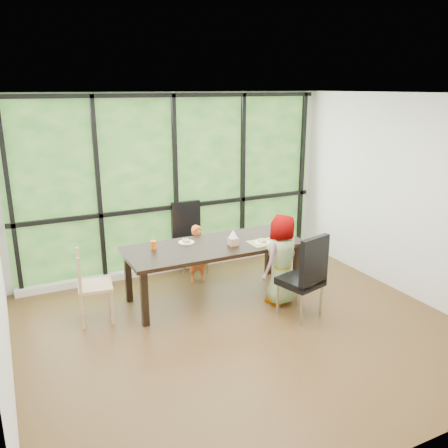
{
  "coord_description": "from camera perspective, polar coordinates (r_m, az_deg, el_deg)",
  "views": [
    {
      "loc": [
        -2.36,
        -4.33,
        2.77
      ],
      "look_at": [
        0.17,
        0.88,
        1.05
      ],
      "focal_mm": 37.22,
      "sensor_mm": 36.0,
      "label": 1
    }
  ],
  "objects": [
    {
      "name": "ground",
      "position": [
        5.65,
        2.38,
        -12.81
      ],
      "size": [
        5.0,
        5.0,
        0.0
      ],
      "primitive_type": "plane",
      "color": "black",
      "rests_on": "ground"
    },
    {
      "name": "back_wall",
      "position": [
        7.13,
        -6.11,
        4.95
      ],
      "size": [
        5.0,
        0.0,
        5.0
      ],
      "primitive_type": "plane",
      "rotation": [
        1.57,
        0.0,
        0.0
      ],
      "color": "silver",
      "rests_on": "ground"
    },
    {
      "name": "foliage_backdrop",
      "position": [
        7.11,
        -6.06,
        4.93
      ],
      "size": [
        4.8,
        0.02,
        2.65
      ],
      "primitive_type": "cube",
      "color": "#1D4B19",
      "rests_on": "back_wall"
    },
    {
      "name": "window_mullions",
      "position": [
        7.08,
        -5.94,
        4.87
      ],
      "size": [
        4.8,
        0.06,
        2.65
      ],
      "primitive_type": null,
      "color": "black",
      "rests_on": "back_wall"
    },
    {
      "name": "window_sill",
      "position": [
        7.41,
        -5.54,
        -5.08
      ],
      "size": [
        4.8,
        0.12,
        0.1
      ],
      "primitive_type": "cube",
      "color": "silver",
      "rests_on": "ground"
    },
    {
      "name": "dining_table",
      "position": [
        6.31,
        -1.22,
        -5.77
      ],
      "size": [
        2.42,
        1.08,
        0.75
      ],
      "primitive_type": "cube",
      "rotation": [
        0.0,
        0.0,
        0.05
      ],
      "color": "black",
      "rests_on": "ground"
    },
    {
      "name": "chair_window_leather",
      "position": [
        7.11,
        -4.13,
        -1.79
      ],
      "size": [
        0.47,
        0.47,
        1.08
      ],
      "primitive_type": "cube",
      "rotation": [
        0.0,
        0.0,
        -0.03
      ],
      "color": "black",
      "rests_on": "ground"
    },
    {
      "name": "chair_interior_leather",
      "position": [
        5.82,
        9.38,
        -6.24
      ],
      "size": [
        0.56,
        0.56,
        1.08
      ],
      "primitive_type": "cube",
      "rotation": [
        0.0,
        0.0,
        3.4
      ],
      "color": "black",
      "rests_on": "ground"
    },
    {
      "name": "chair_end_beech",
      "position": [
        5.88,
        -15.55,
        -7.34
      ],
      "size": [
        0.45,
        0.47,
        0.9
      ],
      "primitive_type": "cube",
      "rotation": [
        0.0,
        0.0,
        1.43
      ],
      "color": "tan",
      "rests_on": "ground"
    },
    {
      "name": "child_toddler",
      "position": [
        6.78,
        -3.25,
        -3.68
      ],
      "size": [
        0.34,
        0.24,
        0.86
      ],
      "primitive_type": "imported",
      "rotation": [
        0.0,
        0.0,
        -0.13
      ],
      "color": "#D35924",
      "rests_on": "ground"
    },
    {
      "name": "child_older",
      "position": [
        6.11,
        6.87,
        -4.36
      ],
      "size": [
        0.69,
        0.56,
        1.21
      ],
      "primitive_type": "imported",
      "rotation": [
        0.0,
        0.0,
        3.5
      ],
      "color": "gray",
      "rests_on": "ground"
    },
    {
      "name": "placemat",
      "position": [
        6.28,
        4.96,
        -2.27
      ],
      "size": [
        0.41,
        0.3,
        0.01
      ],
      "primitive_type": "cube",
      "color": "tan",
      "rests_on": "dining_table"
    },
    {
      "name": "plate_far",
      "position": [
        6.27,
        -4.65,
        -2.26
      ],
      "size": [
        0.21,
        0.21,
        0.01
      ],
      "primitive_type": "cylinder",
      "color": "white",
      "rests_on": "dining_table"
    },
    {
      "name": "plate_near",
      "position": [
        6.27,
        4.71,
        -2.25
      ],
      "size": [
        0.22,
        0.22,
        0.01
      ],
      "primitive_type": "cylinder",
      "color": "white",
      "rests_on": "dining_table"
    },
    {
      "name": "orange_cup",
      "position": [
        6.06,
        -8.64,
        -2.56
      ],
      "size": [
        0.07,
        0.07,
        0.11
      ],
      "primitive_type": "cylinder",
      "color": "#FF5C05",
      "rests_on": "dining_table"
    },
    {
      "name": "green_cup",
      "position": [
        6.38,
        8.08,
        -1.48
      ],
      "size": [
        0.08,
        0.08,
        0.13
      ],
      "primitive_type": "cylinder",
      "color": "#45D731",
      "rests_on": "dining_table"
    },
    {
      "name": "white_mug",
      "position": [
        6.71,
        6.97,
        -0.68
      ],
      "size": [
        0.1,
        0.1,
        0.1
      ],
      "primitive_type": "cylinder",
      "color": "white",
      "rests_on": "dining_table"
    },
    {
      "name": "tissue_box",
      "position": [
        6.15,
        1.13,
        -2.15
      ],
      "size": [
        0.12,
        0.12,
        0.1
      ],
      "primitive_type": "cube",
      "color": "tan",
      "rests_on": "dining_table"
    },
    {
      "name": "crepe_rolls_far",
      "position": [
        6.26,
        -4.65,
        -2.04
      ],
      "size": [
        0.1,
        0.12,
        0.04
      ],
      "primitive_type": null,
      "color": "tan",
      "rests_on": "plate_far"
    },
    {
      "name": "crepe_rolls_near",
      "position": [
        6.26,
        4.72,
        -2.04
      ],
      "size": [
        0.1,
        0.12,
        0.04
      ],
      "primitive_type": null,
      "color": "tan",
      "rests_on": "plate_near"
    },
    {
      "name": "straw_white",
      "position": [
        6.03,
        -8.68,
        -1.71
      ],
      "size": [
        0.01,
        0.04,
        0.2
      ],
      "primitive_type": "cylinder",
      "rotation": [
        0.14,
        0.0,
        0.0
      ],
      "color": "white",
      "rests_on": "orange_cup"
    },
    {
      "name": "straw_pink",
      "position": [
        6.35,
        8.12,
        -0.6
      ],
      "size": [
        0.01,
        0.04,
        0.2
      ],
      "primitive_type": "cylinder",
      "rotation": [
        0.14,
        0.0,
        0.0
      ],
      "color": "pink",
      "rests_on": "green_cup"
    },
    {
      "name": "tissue",
      "position": [
        6.11,
        1.13,
        -1.2
      ],
      "size": [
        0.12,
        0.12,
        0.11
      ],
      "primitive_type": "cone",
      "color": "white",
      "rests_on": "tissue_box"
    }
  ]
}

